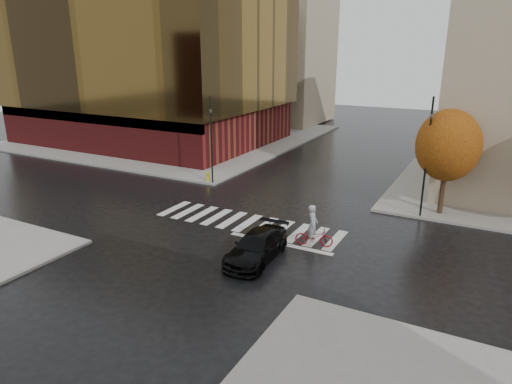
# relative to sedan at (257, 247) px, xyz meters

# --- Properties ---
(ground) EXTENTS (120.00, 120.00, 0.00)m
(ground) POSITION_rel_sedan_xyz_m (-2.79, 3.58, -0.68)
(ground) COLOR black
(ground) RESTS_ON ground
(sidewalk_nw) EXTENTS (30.00, 30.00, 0.15)m
(sidewalk_nw) POSITION_rel_sedan_xyz_m (-23.79, 24.58, -0.61)
(sidewalk_nw) COLOR gray
(sidewalk_nw) RESTS_ON ground
(crosswalk) EXTENTS (12.00, 3.00, 0.01)m
(crosswalk) POSITION_rel_sedan_xyz_m (-2.79, 4.08, -0.68)
(crosswalk) COLOR silver
(crosswalk) RESTS_ON ground
(office_glass) EXTENTS (27.00, 19.00, 16.00)m
(office_glass) POSITION_rel_sedan_xyz_m (-24.79, 21.57, 7.60)
(office_glass) COLOR maroon
(office_glass) RESTS_ON sidewalk_nw
(building_nw_far) EXTENTS (14.00, 12.00, 20.00)m
(building_nw_far) POSITION_rel_sedan_xyz_m (-18.79, 40.58, 9.47)
(building_nw_far) COLOR tan
(building_nw_far) RESTS_ON sidewalk_nw
(tree_ne_a) EXTENTS (3.80, 3.80, 6.50)m
(tree_ne_a) POSITION_rel_sedan_xyz_m (7.21, 10.98, 3.77)
(tree_ne_a) COLOR black
(tree_ne_a) RESTS_ON sidewalk_ne
(sedan) EXTENTS (2.13, 4.79, 1.37)m
(sedan) POSITION_rel_sedan_xyz_m (0.00, 0.00, 0.00)
(sedan) COLOR black
(sedan) RESTS_ON ground
(cyclist) EXTENTS (2.11, 1.16, 2.27)m
(cyclist) POSITION_rel_sedan_xyz_m (1.89, 2.87, 0.09)
(cyclist) COLOR maroon
(cyclist) RESTS_ON ground
(traffic_light_nw) EXTENTS (0.20, 0.19, 6.51)m
(traffic_light_nw) POSITION_rel_sedan_xyz_m (-9.09, 9.88, 3.10)
(traffic_light_nw) COLOR black
(traffic_light_nw) RESTS_ON sidewalk_nw
(traffic_light_ne) EXTENTS (0.17, 0.20, 7.27)m
(traffic_light_ne) POSITION_rel_sedan_xyz_m (6.21, 9.88, 3.60)
(traffic_light_ne) COLOR black
(traffic_light_ne) RESTS_ON sidewalk_ne
(fire_hydrant) EXTENTS (0.26, 0.26, 0.72)m
(fire_hydrant) POSITION_rel_sedan_xyz_m (-9.64, 10.08, -0.14)
(fire_hydrant) COLOR #C0C50B
(fire_hydrant) RESTS_ON sidewalk_nw
(manhole) EXTENTS (0.68, 0.68, 0.01)m
(manhole) POSITION_rel_sedan_xyz_m (-0.99, 1.58, -0.68)
(manhole) COLOR #3D2C15
(manhole) RESTS_ON ground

